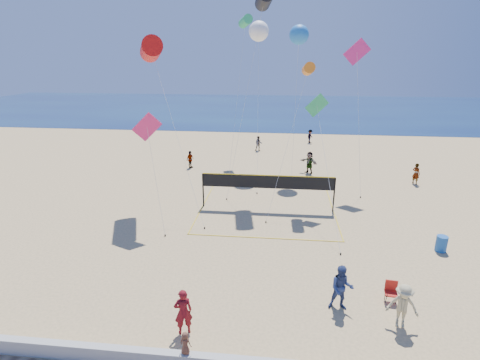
# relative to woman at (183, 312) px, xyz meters

# --- Properties ---
(ground) EXTENTS (120.00, 120.00, 0.00)m
(ground) POSITION_rel_woman_xyz_m (3.03, 1.35, -0.93)
(ground) COLOR tan
(ground) RESTS_ON ground
(ocean) EXTENTS (140.00, 50.00, 0.03)m
(ocean) POSITION_rel_woman_xyz_m (3.03, 63.35, -0.91)
(ocean) COLOR #101D4C
(ocean) RESTS_ON ground
(woman) EXTENTS (0.80, 0.68, 1.85)m
(woman) POSITION_rel_woman_xyz_m (0.00, 0.00, 0.00)
(woman) COLOR maroon
(woman) RESTS_ON ground
(toddler) EXTENTS (0.45, 0.35, 0.81)m
(toddler) POSITION_rel_woman_xyz_m (0.50, -1.62, 0.08)
(toddler) COLOR brown
(toddler) RESTS_ON seawall
(bystander_a) EXTENTS (0.98, 0.79, 1.95)m
(bystander_a) POSITION_rel_woman_xyz_m (6.00, 2.10, 0.05)
(bystander_a) COLOR navy
(bystander_a) RESTS_ON ground
(bystander_b) EXTENTS (1.27, 0.89, 1.80)m
(bystander_b) POSITION_rel_woman_xyz_m (8.15, 1.29, -0.03)
(bystander_b) COLOR tan
(bystander_b) RESTS_ON ground
(far_person_0) EXTENTS (0.74, 1.01, 1.60)m
(far_person_0) POSITION_rel_woman_xyz_m (-4.92, 21.25, -0.13)
(far_person_0) COLOR gray
(far_person_0) RESTS_ON ground
(far_person_1) EXTENTS (1.71, 1.62, 1.93)m
(far_person_1) POSITION_rel_woman_xyz_m (5.87, 20.84, 0.04)
(far_person_1) COLOR gray
(far_person_1) RESTS_ON ground
(far_person_2) EXTENTS (0.71, 0.74, 1.71)m
(far_person_2) POSITION_rel_woman_xyz_m (14.22, 18.86, -0.07)
(far_person_2) COLOR gray
(far_person_2) RESTS_ON ground
(far_person_3) EXTENTS (0.79, 0.63, 1.59)m
(far_person_3) POSITION_rel_woman_xyz_m (0.91, 28.49, -0.13)
(far_person_3) COLOR gray
(far_person_3) RESTS_ON ground
(far_person_4) EXTENTS (1.00, 1.16, 1.56)m
(far_person_4) POSITION_rel_woman_xyz_m (6.73, 33.12, -0.15)
(far_person_4) COLOR gray
(far_person_4) RESTS_ON ground
(camp_chair) EXTENTS (0.55, 0.67, 1.03)m
(camp_chair) POSITION_rel_woman_xyz_m (8.17, 2.84, -0.41)
(camp_chair) COLOR red
(camp_chair) RESTS_ON ground
(trash_barrel) EXTENTS (0.75, 0.75, 0.86)m
(trash_barrel) POSITION_rel_woman_xyz_m (11.98, 7.57, -0.50)
(trash_barrel) COLOR #1852A2
(trash_barrel) RESTS_ON ground
(volleyball_net) EXTENTS (9.02, 8.87, 2.39)m
(volleyball_net) POSITION_rel_woman_xyz_m (2.56, 12.34, 0.71)
(volleyball_net) COLOR black
(volleyball_net) RESTS_ON ground
(kite_0) EXTENTS (5.43, 6.48, 11.10)m
(kite_0) POSITION_rel_woman_xyz_m (-5.22, 13.55, 9.32)
(kite_0) COLOR red
(kite_0) RESTS_ON ground
(kite_2) EXTENTS (2.81, 5.56, 9.51)m
(kite_2) POSITION_rel_woman_xyz_m (4.96, 14.68, 8.09)
(kite_2) COLOR orange
(kite_2) RESTS_ON ground
(kite_3) EXTENTS (2.20, 2.18, 6.83)m
(kite_3) POSITION_rel_woman_xyz_m (-4.33, 9.42, 4.80)
(kite_3) COLOR #F62B72
(kite_3) RESTS_ON ground
(kite_4) EXTENTS (1.91, 7.50, 7.59)m
(kite_4) POSITION_rel_woman_xyz_m (5.64, 13.37, 5.48)
(kite_4) COLOR #2EAE65
(kite_4) RESTS_ON ground
(kite_5) EXTENTS (1.99, 3.43, 11.10)m
(kite_5) POSITION_rel_woman_xyz_m (8.64, 18.22, 8.78)
(kite_5) COLOR #D12480
(kite_5) RESTS_ON ground
(kite_6) EXTENTS (2.10, 9.16, 12.70)m
(kite_6) POSITION_rel_woman_xyz_m (1.10, 23.16, 10.91)
(kite_6) COLOR white
(kite_6) RESTS_ON ground
(kite_7) EXTENTS (2.02, 4.55, 12.26)m
(kite_7) POSITION_rel_woman_xyz_m (4.49, 21.67, 10.54)
(kite_7) COLOR blue
(kite_7) RESTS_ON ground
(kite_8) EXTENTS (1.57, 8.66, 13.48)m
(kite_8) POSITION_rel_woman_xyz_m (-0.38, 26.53, 11.97)
(kite_8) COLOR #2EAE65
(kite_8) RESTS_ON ground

